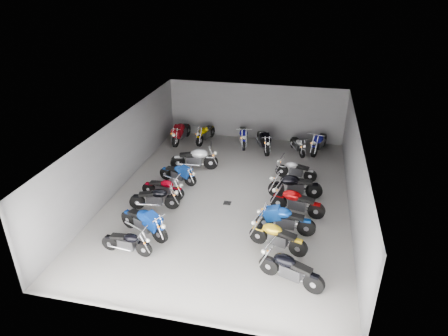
{
  "coord_description": "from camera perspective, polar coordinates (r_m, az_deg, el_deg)",
  "views": [
    {
      "loc": [
        3.03,
        -14.65,
        8.87
      ],
      "look_at": [
        -0.43,
        0.77,
        1.0
      ],
      "focal_mm": 32.0,
      "sensor_mm": 36.0,
      "label": 1
    }
  ],
  "objects": [
    {
      "name": "motorcycle_right_a",
      "position": [
        12.95,
        9.45,
        -14.07
      ],
      "size": [
        2.11,
        0.89,
        0.97
      ],
      "rotation": [
        0.0,
        0.0,
        1.22
      ],
      "color": "black",
      "rests_on": "ground"
    },
    {
      "name": "ground",
      "position": [
        17.39,
        0.83,
        -4.19
      ],
      "size": [
        14.0,
        14.0,
        0.0
      ],
      "primitive_type": "plane",
      "color": "gray",
      "rests_on": "ground"
    },
    {
      "name": "motorcycle_left_e",
      "position": [
        18.45,
        -6.56,
        -0.8
      ],
      "size": [
        1.92,
        0.64,
        0.86
      ],
      "rotation": [
        0.0,
        0.0,
        -1.83
      ],
      "color": "black",
      "rests_on": "ground"
    },
    {
      "name": "motorcycle_right_c",
      "position": [
        15.1,
        8.66,
        -7.35
      ],
      "size": [
        2.26,
        0.46,
        0.99
      ],
      "rotation": [
        0.0,
        0.0,
        1.53
      ],
      "color": "black",
      "rests_on": "ground"
    },
    {
      "name": "wall_right",
      "position": [
        16.47,
        18.14,
        -1.14
      ],
      "size": [
        0.1,
        14.0,
        3.2
      ],
      "primitive_type": "cube",
      "color": "slate",
      "rests_on": "ground"
    },
    {
      "name": "motorcycle_left_c",
      "position": [
        16.6,
        -9.82,
        -4.26
      ],
      "size": [
        2.05,
        0.6,
        0.91
      ],
      "rotation": [
        0.0,
        0.0,
        -1.36
      ],
      "color": "black",
      "rests_on": "ground"
    },
    {
      "name": "wall_left",
      "position": [
        18.22,
        -14.73,
        2.04
      ],
      "size": [
        0.1,
        14.0,
        3.2
      ],
      "primitive_type": "cube",
      "color": "slate",
      "rests_on": "ground"
    },
    {
      "name": "motorcycle_back_f",
      "position": [
        22.09,
        13.44,
        3.62
      ],
      "size": [
        0.82,
        2.28,
        1.03
      ],
      "rotation": [
        0.0,
        0.0,
        2.85
      ],
      "color": "black",
      "rests_on": "ground"
    },
    {
      "name": "motorcycle_right_f",
      "position": [
        18.96,
        10.18,
        -0.27
      ],
      "size": [
        1.96,
        0.52,
        0.86
      ],
      "rotation": [
        0.0,
        0.0,
        1.4
      ],
      "color": "black",
      "rests_on": "ground"
    },
    {
      "name": "motorcycle_right_e",
      "position": [
        17.39,
        10.06,
        -2.52
      ],
      "size": [
        2.33,
        0.55,
        1.02
      ],
      "rotation": [
        0.0,
        0.0,
        1.7
      ],
      "color": "black",
      "rests_on": "ground"
    },
    {
      "name": "motorcycle_back_e",
      "position": [
        21.76,
        10.52,
        3.28
      ],
      "size": [
        0.91,
        1.81,
        0.85
      ],
      "rotation": [
        0.0,
        0.0,
        3.57
      ],
      "color": "black",
      "rests_on": "ground"
    },
    {
      "name": "motorcycle_left_f",
      "position": [
        19.61,
        -4.19,
        1.34
      ],
      "size": [
        2.33,
        0.69,
        1.03
      ],
      "rotation": [
        0.0,
        0.0,
        -1.35
      ],
      "color": "black",
      "rests_on": "ground"
    },
    {
      "name": "motorcycle_left_a",
      "position": [
        14.37,
        -13.68,
        -10.25
      ],
      "size": [
        1.9,
        0.4,
        0.83
      ],
      "rotation": [
        0.0,
        0.0,
        -1.63
      ],
      "color": "black",
      "rests_on": "ground"
    },
    {
      "name": "motorcycle_back_b",
      "position": [
        22.83,
        -2.69,
        4.99
      ],
      "size": [
        0.6,
        2.15,
        0.95
      ],
      "rotation": [
        0.0,
        0.0,
        2.95
      ],
      "color": "black",
      "rests_on": "ground"
    },
    {
      "name": "motorcycle_back_c",
      "position": [
        22.39,
        2.77,
        4.6
      ],
      "size": [
        0.67,
        2.23,
        0.99
      ],
      "rotation": [
        0.0,
        0.0,
        3.36
      ],
      "color": "black",
      "rests_on": "ground"
    },
    {
      "name": "wall_back",
      "position": [
        23.04,
        4.48,
        8.0
      ],
      "size": [
        10.0,
        0.1,
        3.2
      ],
      "primitive_type": "cube",
      "color": "slate",
      "rests_on": "ground"
    },
    {
      "name": "motorcycle_left_d",
      "position": [
        17.36,
        -8.65,
        -2.81
      ],
      "size": [
        1.95,
        0.42,
        0.86
      ],
      "rotation": [
        0.0,
        0.0,
        -1.65
      ],
      "color": "black",
      "rests_on": "ground"
    },
    {
      "name": "drain_grate",
      "position": [
        16.97,
        0.48,
        -5.02
      ],
      "size": [
        0.32,
        0.32,
        0.01
      ],
      "primitive_type": "cube",
      "color": "black",
      "rests_on": "ground"
    },
    {
      "name": "motorcycle_back_a",
      "position": [
        22.91,
        -6.16,
        5.1
      ],
      "size": [
        0.52,
        2.41,
        1.06
      ],
      "rotation": [
        0.0,
        0.0,
        3.06
      ],
      "color": "black",
      "rests_on": "ground"
    },
    {
      "name": "motorcycle_back_d",
      "position": [
        21.81,
        5.65,
        3.95
      ],
      "size": [
        1.0,
        2.24,
        1.03
      ],
      "rotation": [
        0.0,
        0.0,
        3.51
      ],
      "color": "black",
      "rests_on": "ground"
    },
    {
      "name": "motorcycle_right_b",
      "position": [
        14.24,
        7.62,
        -9.71
      ],
      "size": [
        2.11,
        0.75,
        0.95
      ],
      "rotation": [
        0.0,
        0.0,
        1.28
      ],
      "color": "black",
      "rests_on": "ground"
    },
    {
      "name": "motorcycle_right_d",
      "position": [
        16.27,
        10.35,
        -4.81
      ],
      "size": [
        2.22,
        0.66,
        0.99
      ],
      "rotation": [
        0.0,
        0.0,
        1.35
      ],
      "color": "black",
      "rests_on": "ground"
    },
    {
      "name": "ceiling",
      "position": [
        15.99,
        0.9,
        5.78
      ],
      "size": [
        10.0,
        14.0,
        0.04
      ],
      "primitive_type": "cube",
      "color": "black",
      "rests_on": "wall_back"
    },
    {
      "name": "motorcycle_left_b",
      "position": [
        15.08,
        -11.34,
        -7.59
      ],
      "size": [
        2.18,
        1.07,
        1.02
      ],
      "rotation": [
        0.0,
        0.0,
        -1.98
      ],
      "color": "black",
      "rests_on": "ground"
    }
  ]
}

